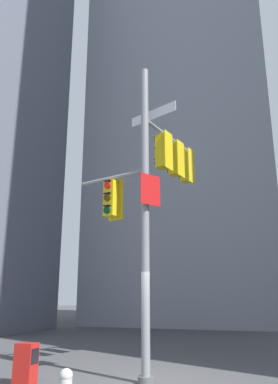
{
  "coord_description": "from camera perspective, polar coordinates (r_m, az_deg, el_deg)",
  "views": [
    {
      "loc": [
        2.7,
        -9.01,
        1.95
      ],
      "look_at": [
        -0.21,
        0.12,
        4.59
      ],
      "focal_mm": 35.15,
      "sensor_mm": 36.0,
      "label": 1
    }
  ],
  "objects": [
    {
      "name": "signal_pole_assembly",
      "position": [
        10.65,
        2.37,
        1.26
      ],
      "size": [
        3.04,
        3.24,
        8.14
      ],
      "color": "gray",
      "rests_on": "ground"
    },
    {
      "name": "building_mid_block",
      "position": [
        33.19,
        7.21,
        9.47
      ],
      "size": [
        13.07,
        13.07,
        31.66
      ],
      "primitive_type": "cube",
      "color": "#9399A3",
      "rests_on": "ground"
    },
    {
      "name": "ground",
      "position": [
        9.61,
        1.06,
        -27.1
      ],
      "size": [
        120.0,
        120.0,
        0.0
      ],
      "primitive_type": "plane",
      "color": "#474749"
    },
    {
      "name": "newspaper_box",
      "position": [
        9.69,
        -16.79,
        -23.71
      ],
      "size": [
        0.45,
        0.36,
        0.89
      ],
      "color": "red",
      "rests_on": "ground"
    }
  ]
}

